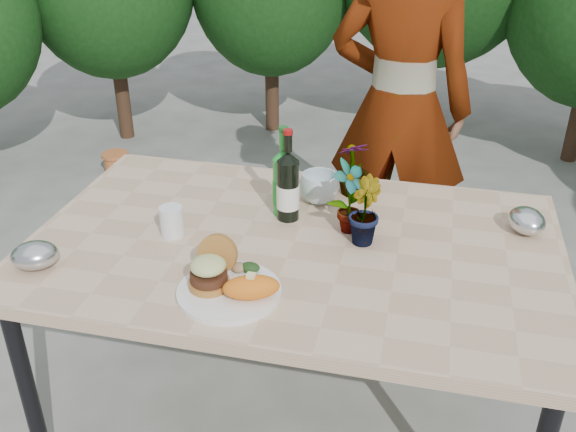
% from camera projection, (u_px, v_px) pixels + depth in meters
% --- Properties ---
extents(ground, '(80.00, 80.00, 0.00)m').
position_uv_depth(ground, '(293.00, 419.00, 2.31)').
color(ground, '#63635E').
rests_on(ground, ground).
extents(patio_table, '(1.60, 1.00, 0.75)m').
position_uv_depth(patio_table, '(294.00, 257.00, 1.98)').
color(patio_table, tan).
rests_on(patio_table, ground).
extents(shrub_hedge, '(6.84, 5.16, 2.27)m').
position_uv_depth(shrub_hedge, '(472.00, 8.00, 3.12)').
color(shrub_hedge, '#382316').
rests_on(shrub_hedge, ground).
extents(dinner_plate, '(0.28, 0.28, 0.01)m').
position_uv_depth(dinner_plate, '(229.00, 292.00, 1.71)').
color(dinner_plate, white).
rests_on(dinner_plate, patio_table).
extents(burger_stack, '(0.11, 0.16, 0.11)m').
position_uv_depth(burger_stack, '(211.00, 268.00, 1.71)').
color(burger_stack, '#B7722D').
rests_on(burger_stack, dinner_plate).
extents(sweet_potato, '(0.17, 0.12, 0.06)m').
position_uv_depth(sweet_potato, '(251.00, 287.00, 1.66)').
color(sweet_potato, orange).
rests_on(sweet_potato, dinner_plate).
extents(grilled_veg, '(0.08, 0.05, 0.03)m').
position_uv_depth(grilled_veg, '(245.00, 267.00, 1.77)').
color(grilled_veg, olive).
rests_on(grilled_veg, dinner_plate).
extents(wine_bottle, '(0.07, 0.07, 0.30)m').
position_uv_depth(wine_bottle, '(288.00, 187.00, 2.02)').
color(wine_bottle, black).
rests_on(wine_bottle, patio_table).
extents(sparkling_water, '(0.07, 0.07, 0.30)m').
position_uv_depth(sparkling_water, '(284.00, 183.00, 2.06)').
color(sparkling_water, green).
rests_on(sparkling_water, patio_table).
extents(plastic_cup, '(0.07, 0.07, 0.09)m').
position_uv_depth(plastic_cup, '(172.00, 221.00, 1.96)').
color(plastic_cup, white).
rests_on(plastic_cup, patio_table).
extents(seedling_left, '(0.14, 0.15, 0.24)m').
position_uv_depth(seedling_left, '(349.00, 197.00, 1.94)').
color(seedling_left, '#20591E').
rests_on(seedling_left, patio_table).
extents(seedling_mid, '(0.12, 0.14, 0.21)m').
position_uv_depth(seedling_mid, '(363.00, 211.00, 1.90)').
color(seedling_mid, '#2B5D1F').
rests_on(seedling_mid, patio_table).
extents(seedling_right, '(0.15, 0.15, 0.19)m').
position_uv_depth(seedling_right, '(353.00, 168.00, 2.19)').
color(seedling_right, '#1F551D').
rests_on(seedling_right, patio_table).
extents(blue_bowl, '(0.13, 0.13, 0.10)m').
position_uv_depth(blue_bowl, '(319.00, 188.00, 2.15)').
color(blue_bowl, silver).
rests_on(blue_bowl, patio_table).
extents(foil_packet_left, '(0.16, 0.15, 0.08)m').
position_uv_depth(foil_packet_left, '(35.00, 255.00, 1.81)').
color(foil_packet_left, '#B0B3B7').
rests_on(foil_packet_left, patio_table).
extents(foil_packet_right, '(0.15, 0.16, 0.08)m').
position_uv_depth(foil_packet_right, '(527.00, 221.00, 1.98)').
color(foil_packet_right, silver).
rests_on(foil_packet_right, patio_table).
extents(person, '(0.65, 0.46, 1.69)m').
position_uv_depth(person, '(400.00, 108.00, 2.74)').
color(person, '#985E4C').
rests_on(person, ground).
extents(terracotta_pot, '(0.17, 0.17, 0.14)m').
position_uv_depth(terracotta_pot, '(116.00, 163.00, 4.13)').
color(terracotta_pot, '#C36632').
rests_on(terracotta_pot, ground).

